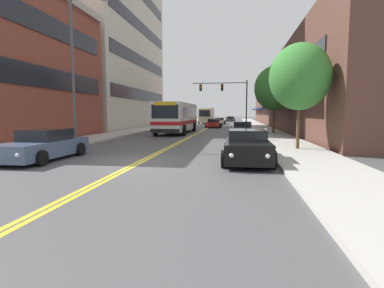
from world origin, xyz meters
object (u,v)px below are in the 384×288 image
(car_charcoal_moving_second, at_px, (230,119))
(traffic_signal_mast, at_px, (228,94))
(city_bus, at_px, (177,116))
(street_tree_right_mid, at_px, (275,88))
(car_champagne_parked_left_mid, at_px, (179,123))
(car_red_moving_third, at_px, (214,123))
(car_beige_moving_lead, at_px, (219,121))
(fire_hydrant, at_px, (266,134))
(car_slate_blue_parked_left_near, at_px, (44,146))
(car_black_parked_right_foreground, at_px, (247,147))
(box_truck, at_px, (207,115))
(street_tree_right_near, at_px, (300,77))
(street_lamp_left_near, at_px, (78,60))
(car_dark_grey_parked_right_mid, at_px, (242,129))

(car_charcoal_moving_second, relative_size, traffic_signal_mast, 0.58)
(city_bus, bearing_deg, street_tree_right_mid, -7.38)
(car_champagne_parked_left_mid, height_order, car_red_moving_third, car_champagne_parked_left_mid)
(car_beige_moving_lead, distance_m, fire_hydrant, 32.69)
(car_slate_blue_parked_left_near, xyz_separation_m, fire_hydrant, (10.24, 9.68, -0.06))
(car_champagne_parked_left_mid, relative_size, car_charcoal_moving_second, 1.13)
(car_champagne_parked_left_mid, relative_size, car_black_parked_right_foreground, 1.10)
(car_beige_moving_lead, height_order, fire_hydrant, car_beige_moving_lead)
(car_red_moving_third, bearing_deg, street_tree_right_mid, -63.80)
(car_beige_moving_lead, bearing_deg, street_tree_right_mid, -75.55)
(car_black_parked_right_foreground, distance_m, car_charcoal_moving_second, 57.41)
(car_champagne_parked_left_mid, bearing_deg, traffic_signal_mast, -6.06)
(car_red_moving_third, height_order, box_truck, box_truck)
(street_tree_right_mid, xyz_separation_m, fire_hydrant, (-1.36, -7.19, -3.73))
(car_black_parked_right_foreground, bearing_deg, car_red_moving_third, 96.98)
(street_tree_right_near, height_order, fire_hydrant, street_tree_right_near)
(car_charcoal_moving_second, bearing_deg, car_beige_moving_lead, -95.76)
(car_beige_moving_lead, xyz_separation_m, car_charcoal_moving_second, (1.61, 15.98, 0.04))
(car_charcoal_moving_second, bearing_deg, car_slate_blue_parked_left_near, -96.64)
(box_truck, distance_m, fire_hydrant, 36.60)
(traffic_signal_mast, height_order, street_lamp_left_near, street_lamp_left_near)
(car_black_parked_right_foreground, distance_m, street_tree_right_mid, 16.96)
(car_red_moving_third, bearing_deg, car_black_parked_right_foreground, -83.02)
(car_beige_moving_lead, bearing_deg, car_black_parked_right_foreground, -85.12)
(box_truck, height_order, street_tree_right_near, street_tree_right_near)
(box_truck, bearing_deg, car_champagne_parked_left_mid, -99.85)
(car_charcoal_moving_second, bearing_deg, car_champagne_parked_left_mid, -103.99)
(fire_hydrant, bearing_deg, car_black_parked_right_foreground, -99.81)
(car_charcoal_moving_second, relative_size, fire_hydrant, 5.33)
(car_beige_moving_lead, relative_size, street_tree_right_mid, 0.73)
(car_champagne_parked_left_mid, bearing_deg, street_tree_right_near, -66.34)
(car_black_parked_right_foreground, bearing_deg, car_dark_grey_parked_right_mid, 89.79)
(car_beige_moving_lead, bearing_deg, car_red_moving_third, -90.46)
(car_slate_blue_parked_left_near, height_order, fire_hydrant, car_slate_blue_parked_left_near)
(car_red_moving_third, relative_size, box_truck, 0.60)
(street_tree_right_near, bearing_deg, fire_hydrant, 103.16)
(car_champagne_parked_left_mid, height_order, car_black_parked_right_foreground, car_black_parked_right_foreground)
(car_dark_grey_parked_right_mid, distance_m, box_truck, 30.73)
(city_bus, height_order, car_beige_moving_lead, city_bus)
(fire_hydrant, bearing_deg, street_lamp_left_near, -153.83)
(car_black_parked_right_foreground, bearing_deg, city_bus, 110.09)
(traffic_signal_mast, distance_m, street_tree_right_mid, 13.98)
(traffic_signal_mast, bearing_deg, street_tree_right_mid, -70.35)
(street_tree_right_mid, bearing_deg, car_beige_moving_lead, 104.45)
(car_charcoal_moving_second, bearing_deg, street_lamp_left_near, -97.89)
(car_beige_moving_lead, bearing_deg, street_lamp_left_near, -98.79)
(car_red_moving_third, bearing_deg, street_lamp_left_near, -102.47)
(car_charcoal_moving_second, height_order, street_lamp_left_near, street_lamp_left_near)
(car_champagne_parked_left_mid, relative_size, car_beige_moving_lead, 1.08)
(city_bus, height_order, street_tree_right_mid, street_tree_right_mid)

